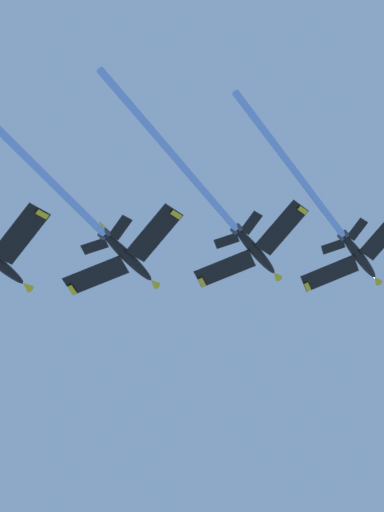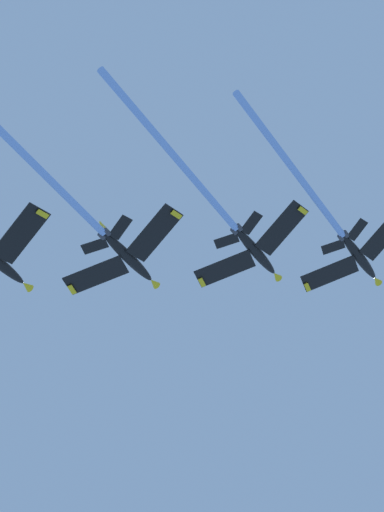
{
  "view_description": "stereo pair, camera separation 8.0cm",
  "coord_description": "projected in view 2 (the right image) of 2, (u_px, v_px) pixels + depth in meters",
  "views": [
    {
      "loc": [
        20.48,
        28.27,
        1.91
      ],
      "look_at": [
        5.99,
        -2.45,
        125.33
      ],
      "focal_mm": 60.94,
      "sensor_mm": 36.0,
      "label": 1
    },
    {
      "loc": [
        20.55,
        28.24,
        1.91
      ],
      "look_at": [
        5.99,
        -2.45,
        125.33
      ],
      "focal_mm": 60.94,
      "sensor_mm": 36.0,
      "label": 2
    }
  ],
  "objects": [
    {
      "name": "jet_second",
      "position": [
        224.0,
        214.0,
        125.89
      ],
      "size": [
        37.86,
        25.76,
        22.32
      ],
      "color": "black"
    },
    {
      "name": "jet_third",
      "position": [
        95.0,
        224.0,
        119.57
      ],
      "size": [
        34.37,
        24.2,
        20.72
      ],
      "color": "black"
    },
    {
      "name": "jet_lead",
      "position": [
        334.0,
        223.0,
        132.01
      ],
      "size": [
        37.25,
        25.0,
        20.98
      ],
      "color": "black"
    }
  ]
}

